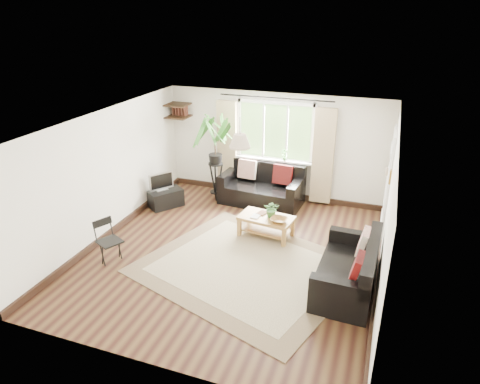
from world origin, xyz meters
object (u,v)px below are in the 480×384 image
(sofa_back, at_px, (261,186))
(palm_stand, at_px, (216,160))
(coffee_table, at_px, (266,226))
(folding_chair, at_px, (110,242))
(sofa_right, at_px, (347,266))
(tv_stand, at_px, (166,198))

(sofa_back, height_order, palm_stand, palm_stand)
(sofa_back, distance_m, coffee_table, 1.52)
(coffee_table, bearing_deg, folding_chair, -142.22)
(sofa_back, bearing_deg, sofa_right, -45.68)
(sofa_right, height_order, tv_stand, sofa_right)
(sofa_back, relative_size, sofa_right, 1.06)
(sofa_back, xyz_separation_m, sofa_right, (2.17, -2.58, -0.02))
(coffee_table, xyz_separation_m, folding_chair, (-2.27, -1.76, 0.17))
(coffee_table, height_order, folding_chair, folding_chair)
(sofa_right, bearing_deg, coffee_table, -123.34)
(sofa_back, distance_m, palm_stand, 1.17)
(sofa_back, bearing_deg, tv_stand, -151.64)
(sofa_right, relative_size, folding_chair, 2.21)
(folding_chair, bearing_deg, sofa_right, -56.13)
(sofa_right, bearing_deg, folding_chair, -79.37)
(sofa_back, distance_m, tv_stand, 2.13)
(sofa_right, bearing_deg, tv_stand, -110.62)
(tv_stand, xyz_separation_m, palm_stand, (0.93, 0.66, 0.79))
(palm_stand, bearing_deg, sofa_right, -36.82)
(sofa_right, xyz_separation_m, folding_chair, (-3.91, -0.59, -0.01))
(coffee_table, xyz_separation_m, tv_stand, (-2.46, 0.55, -0.02))
(sofa_back, distance_m, sofa_right, 3.37)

